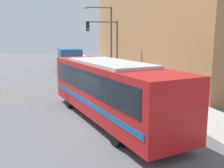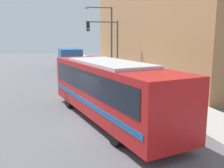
{
  "view_description": "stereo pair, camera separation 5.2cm",
  "coord_description": "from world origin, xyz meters",
  "px_view_note": "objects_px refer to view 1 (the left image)",
  "views": [
    {
      "loc": [
        -2.11,
        -11.35,
        4.22
      ],
      "look_at": [
        2.04,
        3.63,
        1.32
      ],
      "focal_mm": 40.0,
      "sensor_mm": 36.0,
      "label": 1
    },
    {
      "loc": [
        -2.06,
        -11.36,
        4.22
      ],
      "look_at": [
        2.04,
        3.63,
        1.32
      ],
      "focal_mm": 40.0,
      "sensor_mm": 36.0,
      "label": 2
    }
  ],
  "objects_px": {
    "traffic_light_pole": "(107,39)",
    "pedestrian_near_corner": "(165,86)",
    "city_bus": "(109,87)",
    "parking_meter": "(136,77)",
    "delivery_truck": "(69,59)",
    "street_lamp": "(108,34)",
    "fire_hydrant": "(159,96)"
  },
  "relations": [
    {
      "from": "parking_meter",
      "to": "street_lamp",
      "type": "relative_size",
      "value": 0.19
    },
    {
      "from": "fire_hydrant",
      "to": "pedestrian_near_corner",
      "type": "distance_m",
      "value": 0.75
    },
    {
      "from": "delivery_truck",
      "to": "parking_meter",
      "type": "xyz_separation_m",
      "value": [
        4.06,
        -12.75,
        -0.49
      ]
    },
    {
      "from": "delivery_truck",
      "to": "street_lamp",
      "type": "height_order",
      "value": "street_lamp"
    },
    {
      "from": "city_bus",
      "to": "traffic_light_pole",
      "type": "relative_size",
      "value": 1.87
    },
    {
      "from": "traffic_light_pole",
      "to": "pedestrian_near_corner",
      "type": "height_order",
      "value": "traffic_light_pole"
    },
    {
      "from": "fire_hydrant",
      "to": "city_bus",
      "type": "bearing_deg",
      "value": -148.78
    },
    {
      "from": "city_bus",
      "to": "pedestrian_near_corner",
      "type": "xyz_separation_m",
      "value": [
        4.47,
        2.59,
        -0.67
      ]
    },
    {
      "from": "delivery_truck",
      "to": "parking_meter",
      "type": "bearing_deg",
      "value": -72.32
    },
    {
      "from": "delivery_truck",
      "to": "pedestrian_near_corner",
      "type": "xyz_separation_m",
      "value": [
        4.48,
        -16.97,
        -0.49
      ]
    },
    {
      "from": "city_bus",
      "to": "street_lamp",
      "type": "xyz_separation_m",
      "value": [
        3.88,
        15.25,
        2.8
      ]
    },
    {
      "from": "delivery_truck",
      "to": "city_bus",
      "type": "bearing_deg",
      "value": -89.99
    },
    {
      "from": "traffic_light_pole",
      "to": "pedestrian_near_corner",
      "type": "bearing_deg",
      "value": -82.41
    },
    {
      "from": "delivery_truck",
      "to": "pedestrian_near_corner",
      "type": "height_order",
      "value": "delivery_truck"
    },
    {
      "from": "city_bus",
      "to": "delivery_truck",
      "type": "bearing_deg",
      "value": 78.49
    },
    {
      "from": "delivery_truck",
      "to": "street_lamp",
      "type": "xyz_separation_m",
      "value": [
        3.89,
        -4.31,
        2.98
      ]
    },
    {
      "from": "street_lamp",
      "to": "pedestrian_near_corner",
      "type": "relative_size",
      "value": 3.96
    },
    {
      "from": "parking_meter",
      "to": "delivery_truck",
      "type": "bearing_deg",
      "value": 107.68
    },
    {
      "from": "traffic_light_pole",
      "to": "parking_meter",
      "type": "relative_size",
      "value": 4.05
    },
    {
      "from": "city_bus",
      "to": "pedestrian_near_corner",
      "type": "relative_size",
      "value": 5.78
    },
    {
      "from": "city_bus",
      "to": "pedestrian_near_corner",
      "type": "height_order",
      "value": "city_bus"
    },
    {
      "from": "traffic_light_pole",
      "to": "street_lamp",
      "type": "relative_size",
      "value": 0.78
    },
    {
      "from": "fire_hydrant",
      "to": "street_lamp",
      "type": "distance_m",
      "value": 13.42
    },
    {
      "from": "delivery_truck",
      "to": "pedestrian_near_corner",
      "type": "bearing_deg",
      "value": -75.22
    },
    {
      "from": "city_bus",
      "to": "delivery_truck",
      "type": "xyz_separation_m",
      "value": [
        -0.0,
        19.56,
        -0.18
      ]
    },
    {
      "from": "delivery_truck",
      "to": "fire_hydrant",
      "type": "relative_size",
      "value": 10.01
    },
    {
      "from": "traffic_light_pole",
      "to": "parking_meter",
      "type": "height_order",
      "value": "traffic_light_pole"
    },
    {
      "from": "parking_meter",
      "to": "street_lamp",
      "type": "height_order",
      "value": "street_lamp"
    },
    {
      "from": "parking_meter",
      "to": "pedestrian_near_corner",
      "type": "relative_size",
      "value": 0.76
    },
    {
      "from": "fire_hydrant",
      "to": "pedestrian_near_corner",
      "type": "xyz_separation_m",
      "value": [
        0.41,
        0.13,
        0.61
      ]
    },
    {
      "from": "traffic_light_pole",
      "to": "street_lamp",
      "type": "xyz_separation_m",
      "value": [
        0.74,
        2.63,
        0.51
      ]
    },
    {
      "from": "fire_hydrant",
      "to": "pedestrian_near_corner",
      "type": "height_order",
      "value": "pedestrian_near_corner"
    }
  ]
}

